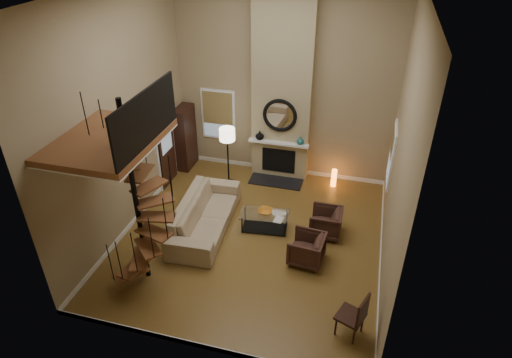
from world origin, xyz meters
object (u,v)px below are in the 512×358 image
(hutch, at_px, (185,138))
(side_chair, at_px, (355,315))
(sofa, at_px, (205,214))
(armchair_far, at_px, (310,250))
(armchair_near, at_px, (329,223))
(floor_lamp, at_px, (227,139))
(coffee_table, at_px, (265,220))
(accent_lamp, at_px, (334,178))

(hutch, height_order, side_chair, hutch)
(sofa, relative_size, armchair_far, 3.77)
(armchair_near, distance_m, armchair_far, 1.12)
(armchair_far, bearing_deg, side_chair, 37.22)
(sofa, bearing_deg, hutch, 26.95)
(sofa, distance_m, floor_lamp, 2.31)
(sofa, height_order, side_chair, side_chair)
(sofa, height_order, coffee_table, sofa)
(armchair_near, bearing_deg, hutch, -116.83)
(sofa, relative_size, side_chair, 2.87)
(armchair_far, relative_size, side_chair, 0.76)
(coffee_table, bearing_deg, sofa, -167.77)
(coffee_table, distance_m, floor_lamp, 2.58)
(hutch, relative_size, sofa, 0.66)
(accent_lamp, xyz_separation_m, side_chair, (0.95, -5.05, 0.28))
(sofa, bearing_deg, armchair_near, -84.04)
(coffee_table, bearing_deg, armchair_far, -35.63)
(armchair_far, distance_m, side_chair, 2.07)
(accent_lamp, bearing_deg, armchair_near, -86.73)
(hutch, xyz_separation_m, coffee_table, (3.03, -2.40, -0.67))
(hutch, relative_size, accent_lamp, 3.52)
(armchair_far, height_order, side_chair, side_chair)
(armchair_near, bearing_deg, sofa, -81.29)
(armchair_far, relative_size, floor_lamp, 0.43)
(floor_lamp, bearing_deg, coffee_table, -49.67)
(side_chair, bearing_deg, sofa, 148.39)
(armchair_far, xyz_separation_m, floor_lamp, (-2.74, 2.65, 1.06))
(hutch, distance_m, accent_lamp, 4.48)
(side_chair, bearing_deg, armchair_near, 106.28)
(armchair_near, height_order, armchair_far, armchair_far)
(armchair_far, distance_m, coffee_table, 1.53)
(accent_lamp, bearing_deg, floor_lamp, -167.22)
(accent_lamp, relative_size, side_chair, 0.54)
(coffee_table, xyz_separation_m, accent_lamp, (1.39, 2.42, -0.03))
(coffee_table, height_order, floor_lamp, floor_lamp)
(armchair_near, xyz_separation_m, coffee_table, (-1.52, -0.19, -0.07))
(armchair_far, relative_size, coffee_table, 0.61)
(sofa, bearing_deg, armchair_far, -105.96)
(hutch, distance_m, side_chair, 7.37)
(armchair_near, bearing_deg, side_chair, 15.32)
(sofa, distance_m, side_chair, 4.43)
(armchair_far, height_order, floor_lamp, floor_lamp)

